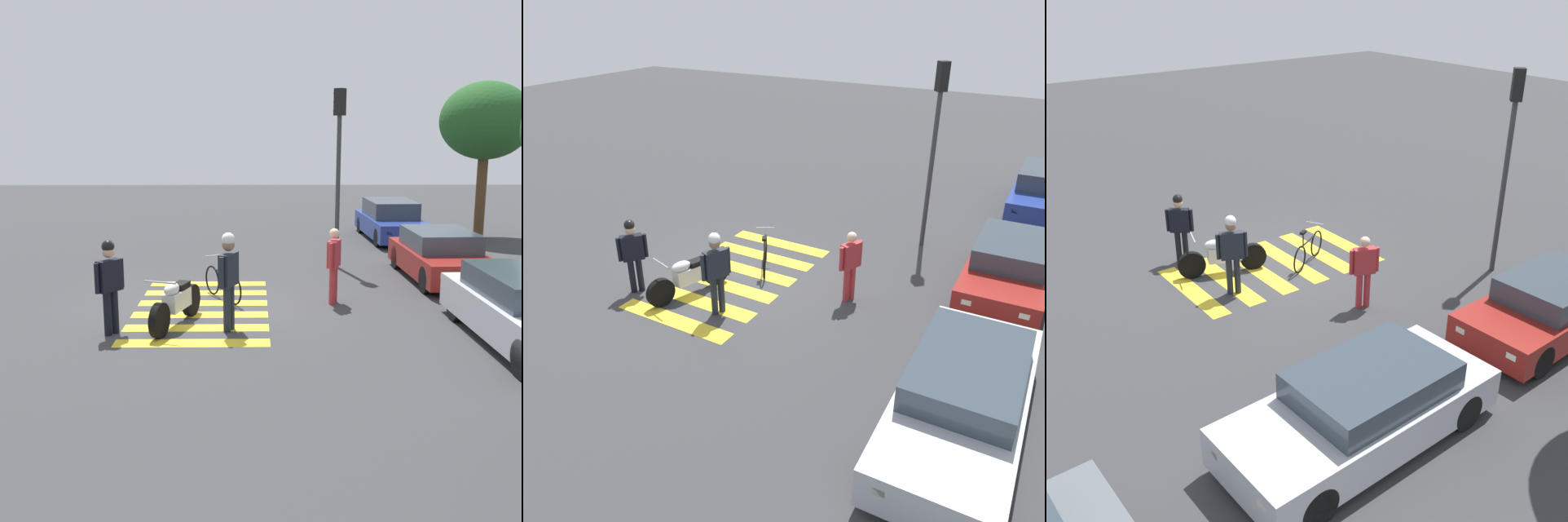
% 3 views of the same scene
% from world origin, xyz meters
% --- Properties ---
extents(ground_plane, '(60.00, 60.00, 0.00)m').
position_xyz_m(ground_plane, '(0.00, 0.00, 0.00)').
color(ground_plane, '#38383A').
extents(police_motorcycle, '(2.11, 0.89, 1.05)m').
position_xyz_m(police_motorcycle, '(1.19, -0.40, 0.47)').
color(police_motorcycle, black).
rests_on(police_motorcycle, ground_plane).
extents(leaning_bicycle, '(1.52, 0.89, 1.00)m').
position_xyz_m(leaning_bicycle, '(-0.76, 0.42, 0.38)').
color(leaning_bicycle, black).
rests_on(leaning_bicycle, ground_plane).
extents(officer_on_foot, '(0.66, 0.38, 1.90)m').
position_xyz_m(officer_on_foot, '(1.51, 0.64, 1.12)').
color(officer_on_foot, '#1E232D').
rests_on(officer_on_foot, ground_plane).
extents(officer_by_motorcycle, '(0.56, 0.45, 1.79)m').
position_xyz_m(officer_by_motorcycle, '(1.70, -1.55, 1.04)').
color(officer_by_motorcycle, black).
rests_on(officer_by_motorcycle, ground_plane).
extents(pedestrian_bystander, '(0.63, 0.36, 1.67)m').
position_xyz_m(pedestrian_bystander, '(-0.43, 2.86, 0.95)').
color(pedestrian_bystander, '#B22D33').
rests_on(pedestrian_bystander, ground_plane).
extents(crosswalk_stripes, '(4.95, 2.82, 0.01)m').
position_xyz_m(crosswalk_stripes, '(0.00, 0.00, 0.00)').
color(crosswalk_stripes, yellow).
rests_on(crosswalk_stripes, ground_plane).
extents(car_blue_hatchback, '(4.28, 1.86, 1.33)m').
position_xyz_m(car_blue_hatchback, '(-8.73, 5.86, 0.63)').
color(car_blue_hatchback, black).
rests_on(car_blue_hatchback, ground_plane).
extents(car_maroon_wagon, '(4.03, 1.89, 1.24)m').
position_xyz_m(car_maroon_wagon, '(-2.70, 5.87, 0.60)').
color(car_maroon_wagon, black).
rests_on(car_maroon_wagon, ground_plane).
extents(car_silver_sedan, '(4.60, 2.01, 1.28)m').
position_xyz_m(car_silver_sedan, '(2.38, 6.04, 0.62)').
color(car_silver_sedan, black).
rests_on(car_silver_sedan, ground_plane).
extents(traffic_light_pole, '(0.34, 0.34, 4.81)m').
position_xyz_m(traffic_light_pole, '(-4.19, 3.39, 3.18)').
color(traffic_light_pole, '#38383D').
rests_on(traffic_light_pole, ground_plane).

